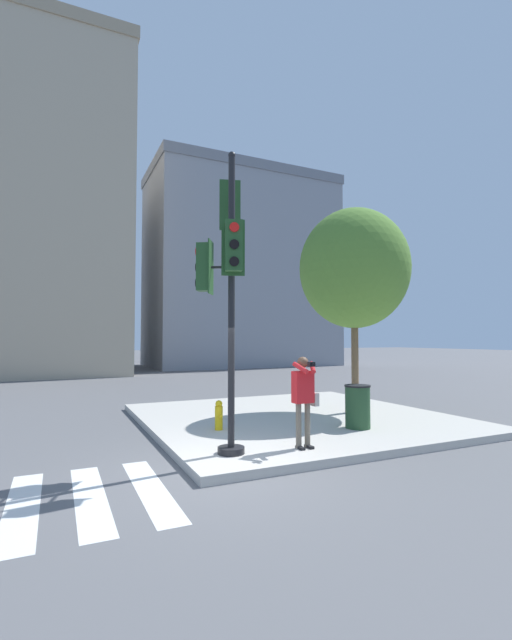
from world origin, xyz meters
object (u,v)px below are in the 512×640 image
Objects in this scene: traffic_signal_pole at (226,271)px; street_tree at (354,269)px; person_photographer at (304,393)px; trash_bin at (358,406)px; fire_hydrant at (219,415)px.

street_tree is (5.04, 2.59, 0.79)m from traffic_signal_pole.
trash_bin is (2.13, 1.04, -0.55)m from person_photographer.
person_photographer is at bearing -10.61° from traffic_signal_pole.
trash_bin is at bearing 11.64° from traffic_signal_pole.
traffic_signal_pole is 4.73m from trash_bin.
person_photographer is 5.50m from street_tree.
traffic_signal_pole is at bearing 169.39° from person_photographer.
street_tree is 5.91m from fire_hydrant.
traffic_signal_pole reaches higher than fire_hydrant.
traffic_signal_pole is 8.32× the size of fire_hydrant.
trash_bin is at bearing -21.71° from fire_hydrant.
person_photographer reaches higher than trash_bin.
person_photographer is at bearing -67.56° from fire_hydrant.
fire_hydrant is (0.60, 1.97, -3.06)m from traffic_signal_pole.
person_photographer is (1.54, -0.29, -2.33)m from traffic_signal_pole.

